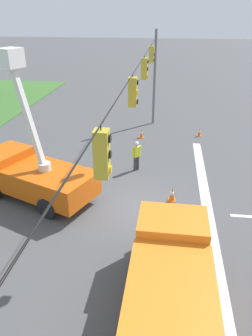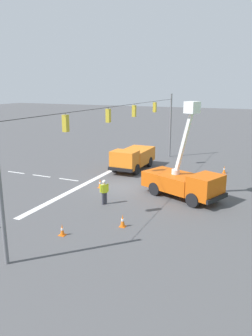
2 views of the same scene
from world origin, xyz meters
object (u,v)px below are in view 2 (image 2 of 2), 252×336
utility_truck_support_near (133,157)px  road_worker (104,191)px  utility_truck_bucket_lift (184,181)px  traffic_cone_foreground_left (62,230)px  traffic_cone_near_bucket (123,221)px  traffic_cone_mid_right (224,170)px  traffic_cone_lane_edge_a (100,184)px

utility_truck_support_near → road_worker: size_ratio=3.46×
utility_truck_bucket_lift → utility_truck_support_near: size_ratio=1.15×
traffic_cone_foreground_left → traffic_cone_near_bucket: 3.53m
utility_truck_support_near → traffic_cone_mid_right: bearing=104.5°
traffic_cone_foreground_left → utility_truck_support_near: bearing=-171.7°
utility_truck_support_near → traffic_cone_foreground_left: size_ratio=9.32×
traffic_cone_foreground_left → traffic_cone_lane_edge_a: traffic_cone_lane_edge_a is taller
traffic_cone_foreground_left → road_worker: bearing=-178.2°
utility_truck_bucket_lift → traffic_cone_foreground_left: size_ratio=10.71×
traffic_cone_mid_right → utility_truck_bucket_lift: bearing=-11.9°
utility_truck_support_near → traffic_cone_mid_right: utility_truck_support_near is taller
utility_truck_bucket_lift → road_worker: 5.94m
road_worker → traffic_cone_lane_edge_a: (-3.20, -2.09, -0.64)m
road_worker → traffic_cone_lane_edge_a: 3.87m
traffic_cone_near_bucket → road_worker: bearing=-136.6°
road_worker → traffic_cone_near_bucket: size_ratio=2.34×
traffic_cone_mid_right → traffic_cone_near_bucket: size_ratio=0.94×
utility_truck_support_near → road_worker: 10.05m
traffic_cone_mid_right → traffic_cone_lane_edge_a: 12.30m
road_worker → traffic_cone_mid_right: size_ratio=2.48×
road_worker → traffic_cone_near_bucket: (2.91, 2.75, -0.63)m
traffic_cone_foreground_left → traffic_cone_lane_edge_a: bearing=-165.2°
traffic_cone_near_bucket → traffic_cone_lane_edge_a: traffic_cone_near_bucket is taller
traffic_cone_lane_edge_a → traffic_cone_near_bucket: bearing=38.4°
traffic_cone_foreground_left → traffic_cone_mid_right: traffic_cone_mid_right is taller
utility_truck_support_near → traffic_cone_foreground_left: utility_truck_support_near is taller
traffic_cone_foreground_left → utility_truck_bucket_lift: bearing=153.1°
traffic_cone_foreground_left → traffic_cone_near_bucket: size_ratio=0.87×
traffic_cone_foreground_left → traffic_cone_mid_right: 18.46m
road_worker → traffic_cone_mid_right: bearing=151.7°
traffic_cone_lane_edge_a → traffic_cone_mid_right: bearing=135.9°
utility_truck_support_near → traffic_cone_lane_edge_a: bearing=-0.5°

